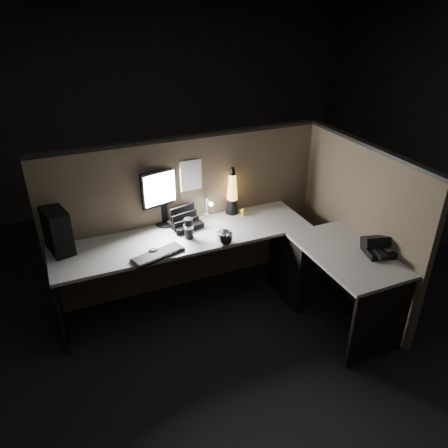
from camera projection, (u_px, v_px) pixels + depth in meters
name	position (u px, v px, depth m)	size (l,w,h in m)	color
floor	(227.00, 337.00, 3.77)	(6.00, 6.00, 0.00)	black
room_shell	(228.00, 159.00, 3.00)	(6.00, 6.00, 6.00)	silver
partition_back	(188.00, 215.00, 4.17)	(2.66, 0.06, 1.50)	brown
partition_right	(357.00, 227.00, 3.96)	(0.06, 1.66, 1.50)	brown
desk	(235.00, 262.00, 3.76)	(2.60, 1.60, 0.73)	#AEACA4
pc_tower	(56.00, 229.00, 3.57)	(0.16, 0.36, 0.38)	black
monitor	(163.00, 192.00, 3.91)	(0.41, 0.18, 0.53)	black
keyboard	(158.00, 255.00, 3.56)	(0.44, 0.15, 0.02)	black
mouse	(153.00, 251.00, 3.59)	(0.10, 0.07, 0.04)	black
clip_lamp	(209.00, 208.00, 4.08)	(0.04, 0.16, 0.20)	silver
organizer	(185.00, 222.00, 3.99)	(0.30, 0.28, 0.20)	black
lava_lamp	(232.00, 195.00, 4.16)	(0.13, 0.13, 0.47)	black
travel_mug	(189.00, 228.00, 3.79)	(0.08, 0.08, 0.19)	black
steel_mug	(225.00, 238.00, 3.72)	(0.14, 0.14, 0.11)	silver
figurine	(243.00, 211.00, 4.18)	(0.05, 0.05, 0.05)	yellow
pinned_paper	(191.00, 175.00, 3.95)	(0.20, 0.00, 0.29)	white
desk_phone	(380.00, 247.00, 3.58)	(0.30, 0.30, 0.15)	black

